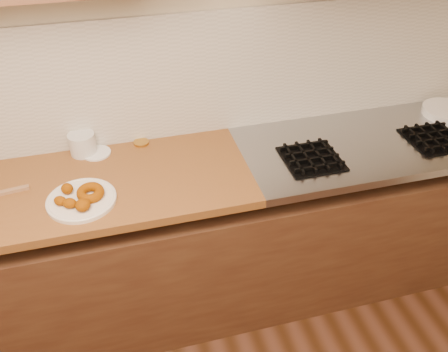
{
  "coord_description": "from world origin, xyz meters",
  "views": [
    {
      "loc": [
        -0.06,
        -0.03,
        2.15
      ],
      "look_at": [
        0.36,
        1.55,
        0.93
      ],
      "focal_mm": 38.0,
      "sensor_mm": 36.0,
      "label": 1
    }
  ],
  "objects_px": {
    "donut_plate": "(82,200)",
    "plate_stack": "(446,111)",
    "ring_donut": "(90,193)",
    "plastic_tub": "(82,144)"
  },
  "relations": [
    {
      "from": "donut_plate",
      "to": "plastic_tub",
      "type": "bearing_deg",
      "value": 86.79
    },
    {
      "from": "donut_plate",
      "to": "plate_stack",
      "type": "relative_size",
      "value": 1.13
    },
    {
      "from": "ring_donut",
      "to": "plastic_tub",
      "type": "bearing_deg",
      "value": 92.98
    },
    {
      "from": "ring_donut",
      "to": "plastic_tub",
      "type": "relative_size",
      "value": 0.92
    },
    {
      "from": "plate_stack",
      "to": "ring_donut",
      "type": "bearing_deg",
      "value": -172.61
    },
    {
      "from": "donut_plate",
      "to": "ring_donut",
      "type": "relative_size",
      "value": 2.51
    },
    {
      "from": "donut_plate",
      "to": "plastic_tub",
      "type": "height_order",
      "value": "plastic_tub"
    },
    {
      "from": "ring_donut",
      "to": "donut_plate",
      "type": "bearing_deg",
      "value": -173.87
    },
    {
      "from": "ring_donut",
      "to": "plastic_tub",
      "type": "distance_m",
      "value": 0.36
    },
    {
      "from": "donut_plate",
      "to": "plate_stack",
      "type": "distance_m",
      "value": 1.91
    }
  ]
}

